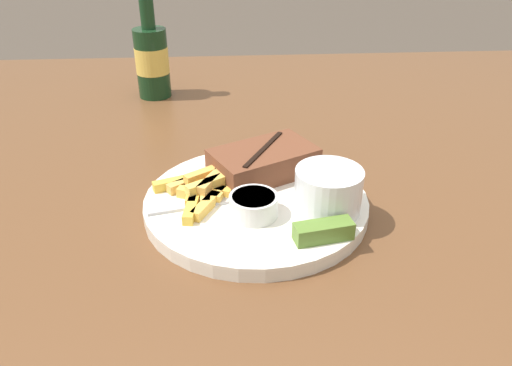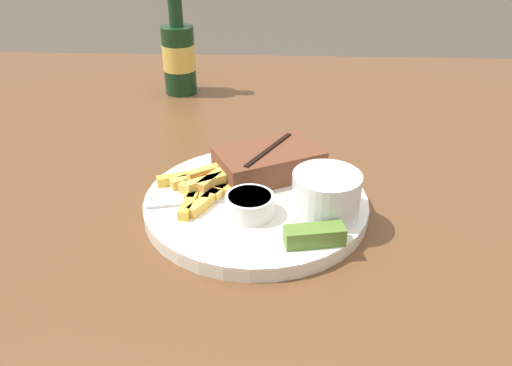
% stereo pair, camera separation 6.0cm
% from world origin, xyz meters
% --- Properties ---
extents(dining_table, '(1.47, 1.38, 0.73)m').
position_xyz_m(dining_table, '(0.00, 0.00, 0.67)').
color(dining_table, brown).
rests_on(dining_table, ground_plane).
extents(dinner_plate, '(0.27, 0.27, 0.02)m').
position_xyz_m(dinner_plate, '(0.00, 0.00, 0.74)').
color(dinner_plate, silver).
rests_on(dinner_plate, dining_table).
extents(steak_portion, '(0.15, 0.13, 0.04)m').
position_xyz_m(steak_portion, '(0.01, 0.06, 0.76)').
color(steak_portion, brown).
rests_on(steak_portion, dinner_plate).
extents(fries_pile, '(0.11, 0.11, 0.02)m').
position_xyz_m(fries_pile, '(-0.07, 0.01, 0.75)').
color(fries_pile, '#DEA751').
rests_on(fries_pile, dinner_plate).
extents(coleslaw_cup, '(0.08, 0.08, 0.05)m').
position_xyz_m(coleslaw_cup, '(0.08, -0.03, 0.77)').
color(coleslaw_cup, white).
rests_on(coleslaw_cup, dinner_plate).
extents(dipping_sauce_cup, '(0.06, 0.06, 0.03)m').
position_xyz_m(dipping_sauce_cup, '(-0.01, -0.04, 0.76)').
color(dipping_sauce_cup, silver).
rests_on(dipping_sauce_cup, dinner_plate).
extents(pickle_spear, '(0.07, 0.03, 0.02)m').
position_xyz_m(pickle_spear, '(0.07, -0.09, 0.75)').
color(pickle_spear, '#567A2D').
rests_on(pickle_spear, dinner_plate).
extents(fork_utensil, '(0.13, 0.04, 0.00)m').
position_xyz_m(fork_utensil, '(-0.07, -0.02, 0.75)').
color(fork_utensil, '#B7B7BC').
rests_on(fork_utensil, dinner_plate).
extents(beer_bottle, '(0.06, 0.06, 0.21)m').
position_xyz_m(beer_bottle, '(-0.17, 0.42, 0.80)').
color(beer_bottle, '#143319').
rests_on(beer_bottle, dining_table).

